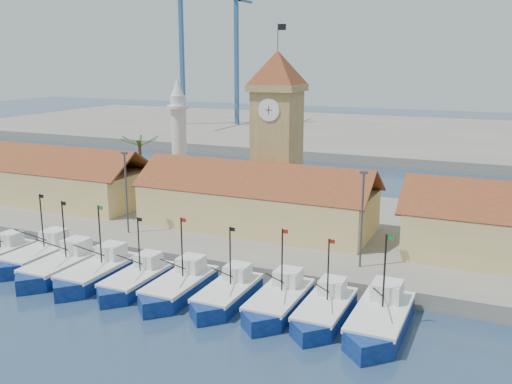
% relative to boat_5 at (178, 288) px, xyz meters
% --- Properties ---
extents(ground, '(400.00, 400.00, 0.00)m').
position_rel_boat_5_xyz_m(ground, '(-0.30, -2.30, -0.76)').
color(ground, navy).
rests_on(ground, ground).
extents(quay, '(140.00, 32.00, 1.50)m').
position_rel_boat_5_xyz_m(quay, '(-0.30, 21.70, -0.01)').
color(quay, gray).
rests_on(quay, ground).
extents(terminal, '(240.00, 80.00, 2.00)m').
position_rel_boat_5_xyz_m(terminal, '(-0.30, 107.70, 0.24)').
color(terminal, gray).
rests_on(terminal, ground).
extents(boat_1, '(3.63, 9.95, 7.53)m').
position_rel_boat_5_xyz_m(boat_1, '(-17.06, 1.06, 0.02)').
color(boat_1, navy).
rests_on(boat_1, ground).
extents(boat_2, '(3.66, 10.03, 7.59)m').
position_rel_boat_5_xyz_m(boat_2, '(-12.82, -0.47, 0.03)').
color(boat_2, navy).
rests_on(boat_2, ground).
extents(boat_3, '(3.65, 9.99, 7.56)m').
position_rel_boat_5_xyz_m(boat_3, '(-8.69, -0.28, 0.02)').
color(boat_3, navy).
rests_on(boat_3, ground).
extents(boat_4, '(3.33, 9.12, 6.90)m').
position_rel_boat_5_xyz_m(boat_4, '(-4.35, -0.20, -0.04)').
color(boat_4, navy).
rests_on(boat_4, ground).
extents(boat_5, '(3.53, 9.68, 7.32)m').
position_rel_boat_5_xyz_m(boat_5, '(0.00, 0.00, 0.00)').
color(boat_5, navy).
rests_on(boat_5, ground).
extents(boat_6, '(3.35, 9.19, 6.95)m').
position_rel_boat_5_xyz_m(boat_6, '(4.57, 0.33, -0.04)').
color(boat_6, navy).
rests_on(boat_6, ground).
extents(boat_7, '(3.50, 9.60, 7.26)m').
position_rel_boat_5_xyz_m(boat_7, '(9.15, 0.65, -0.01)').
color(boat_7, navy).
rests_on(boat_7, ground).
extents(boat_8, '(3.36, 9.22, 6.97)m').
position_rel_boat_5_xyz_m(boat_8, '(13.12, 0.54, -0.04)').
color(boat_8, navy).
rests_on(boat_8, ground).
extents(boat_9, '(3.83, 10.50, 7.95)m').
position_rel_boat_5_xyz_m(boat_9, '(17.53, 0.46, 0.06)').
color(boat_9, navy).
rests_on(boat_9, ground).
extents(hall_left, '(31.20, 10.13, 7.61)m').
position_rel_boat_5_xyz_m(hall_left, '(-32.30, 17.70, 3.23)').
color(hall_left, '#DDBE79').
rests_on(hall_left, quay).
extents(hall_center, '(27.04, 10.13, 7.61)m').
position_rel_boat_5_xyz_m(hall_center, '(-0.30, 17.70, 3.23)').
color(hall_center, '#DDBE79').
rests_on(hall_center, quay).
extents(clock_tower, '(5.80, 5.80, 22.70)m').
position_rel_boat_5_xyz_m(clock_tower, '(-0.30, 23.70, 11.20)').
color(clock_tower, tan).
rests_on(clock_tower, quay).
extents(minaret, '(3.00, 3.00, 16.30)m').
position_rel_boat_5_xyz_m(minaret, '(-15.30, 25.70, 8.97)').
color(minaret, silver).
rests_on(minaret, quay).
extents(palm_tree, '(5.60, 5.03, 8.39)m').
position_rel_boat_5_xyz_m(palm_tree, '(-20.30, 23.70, 5.49)').
color(palm_tree, brown).
rests_on(palm_tree, quay).
extents(lamp_posts, '(80.70, 0.25, 9.03)m').
position_rel_boat_5_xyz_m(lamp_posts, '(0.20, 9.70, 5.72)').
color(lamp_posts, '#3F3F44').
rests_on(lamp_posts, quay).
extents(crane_blue_far, '(1.00, 32.54, 42.92)m').
position_rel_boat_5_xyz_m(crane_blue_far, '(-59.35, 98.34, 25.05)').
color(crane_blue_far, '#2E5E8E').
rests_on(crane_blue_far, terminal).
extents(crane_blue_near, '(1.00, 31.07, 41.73)m').
position_rel_boat_5_xyz_m(crane_blue_near, '(-45.51, 104.51, 24.27)').
color(crane_blue_near, '#2E5E8E').
rests_on(crane_blue_near, terminal).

